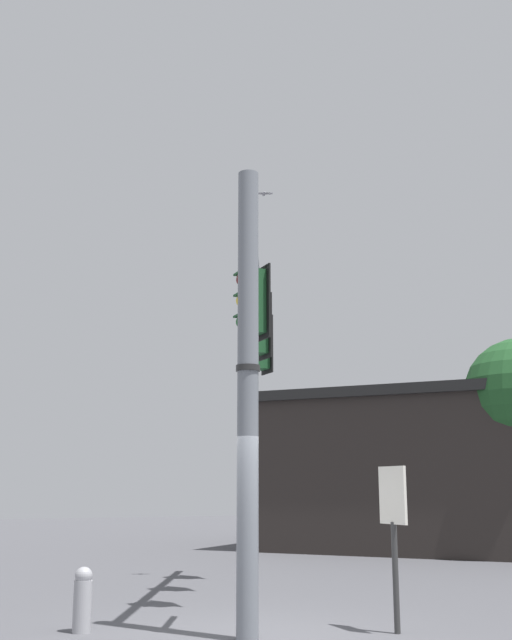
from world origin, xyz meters
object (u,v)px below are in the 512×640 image
street_name_sign (249,372)px  historical_marker (394,522)px  fire_hydrant (83,599)px  traffic_light_nearest_pole (252,301)px  traffic_light_mid_outer (259,344)px  traffic_light_mid_inner (256,326)px  bird_flying (264,194)px

street_name_sign → historical_marker: (-0.61, -1.84, -1.99)m
fire_hydrant → historical_marker: 4.23m
traffic_light_nearest_pole → fire_hydrant: size_ratio=1.59×
traffic_light_mid_outer → street_name_sign: bearing=154.7°
traffic_light_mid_inner → historical_marker: traffic_light_mid_inner is taller
traffic_light_nearest_pole → street_name_sign: size_ratio=1.11×
traffic_light_mid_inner → traffic_light_mid_outer: same height
traffic_light_mid_outer → street_name_sign: size_ratio=1.11×
fire_hydrant → bird_flying: bearing=-48.7°
traffic_light_mid_outer → historical_marker: bearing=174.5°
traffic_light_mid_inner → bird_flying: size_ratio=3.45×
bird_flying → historical_marker: 8.74m
street_name_sign → fire_hydrant: size_ratio=1.44×
historical_marker → traffic_light_mid_outer: bearing=-5.5°
bird_flying → fire_hydrant: size_ratio=0.46×
traffic_light_mid_outer → bird_flying: bearing=-143.2°
bird_flying → historical_marker: size_ratio=0.18×
bird_flying → fire_hydrant: (-3.83, 4.36, -7.72)m
traffic_light_mid_inner → bird_flying: (1.63, -0.90, 3.34)m
traffic_light_mid_inner → street_name_sign: traffic_light_mid_inner is taller
traffic_light_mid_inner → street_name_sign: bearing=154.8°
street_name_sign → bird_flying: (4.93, -2.46, 4.74)m
bird_flying → historical_marker: (-5.55, 0.62, -6.73)m
street_name_sign → traffic_light_nearest_pole: bearing=-24.9°
traffic_light_mid_inner → fire_hydrant: size_ratio=1.59×
traffic_light_mid_inner → bird_flying: bird_flying is taller
street_name_sign → bird_flying: bearing=-26.5°
traffic_light_nearest_pole → historical_marker: size_ratio=0.62×
fire_hydrant → historical_marker: bearing=-114.6°
traffic_light_mid_outer → historical_marker: 6.61m
bird_flying → street_name_sign: bearing=153.5°
traffic_light_nearest_pole → historical_marker: traffic_light_nearest_pole is taller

